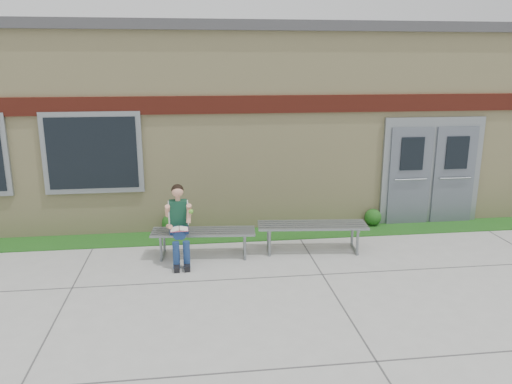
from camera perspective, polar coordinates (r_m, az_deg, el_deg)
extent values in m
plane|color=#9E9E99|center=(7.80, 1.29, -11.28)|extent=(80.00, 80.00, 0.00)
cube|color=#154412|center=(10.18, -0.89, -4.89)|extent=(16.00, 0.80, 0.02)
cube|color=beige|center=(13.06, -2.62, 8.40)|extent=(16.00, 6.00, 4.00)
cube|color=#3F3F42|center=(13.00, -2.73, 17.63)|extent=(16.20, 6.20, 0.20)
cube|color=maroon|center=(10.00, -1.19, 9.97)|extent=(16.00, 0.06, 0.35)
cube|color=gray|center=(10.23, -18.16, 4.27)|extent=(1.90, 0.08, 1.60)
cube|color=black|center=(10.19, -18.20, 4.23)|extent=(1.70, 0.04, 1.40)
cube|color=gray|center=(11.35, 19.39, 2.29)|extent=(2.20, 0.08, 2.30)
cube|color=slate|center=(11.11, 17.15, 1.69)|extent=(0.92, 0.06, 2.10)
cube|color=slate|center=(11.56, 21.68, 1.79)|extent=(0.92, 0.06, 2.10)
cube|color=gray|center=(9.02, -6.03, -4.53)|extent=(1.89, 0.67, 0.04)
cube|color=gray|center=(9.13, -10.66, -6.16)|extent=(0.09, 0.52, 0.42)
cube|color=gray|center=(9.15, -1.33, -5.85)|extent=(0.09, 0.52, 0.42)
cube|color=gray|center=(9.26, 6.45, -3.78)|extent=(2.05, 0.75, 0.04)
cube|color=gray|center=(9.20, 1.53, -5.62)|extent=(0.10, 0.56, 0.46)
cube|color=gray|center=(9.57, 11.09, -5.09)|extent=(0.10, 0.56, 0.46)
cube|color=navy|center=(8.95, -8.79, -4.14)|extent=(0.34, 0.25, 0.15)
cube|color=#0E3521|center=(8.84, -8.87, -2.35)|extent=(0.32, 0.21, 0.44)
sphere|color=tan|center=(8.73, -8.96, 0.06)|extent=(0.21, 0.21, 0.20)
sphere|color=black|center=(8.74, -8.97, 0.21)|extent=(0.22, 0.22, 0.21)
cylinder|color=navy|center=(8.70, -9.34, -4.57)|extent=(0.16, 0.41, 0.14)
cylinder|color=navy|center=(8.71, -8.19, -4.52)|extent=(0.16, 0.41, 0.14)
cylinder|color=navy|center=(8.60, -9.10, -7.18)|extent=(0.12, 0.12, 0.48)
cylinder|color=navy|center=(8.61, -7.93, -7.13)|extent=(0.12, 0.12, 0.48)
cube|color=black|center=(8.61, -9.04, -8.54)|extent=(0.11, 0.25, 0.10)
cube|color=black|center=(8.62, -7.87, -8.48)|extent=(0.11, 0.25, 0.10)
cylinder|color=tan|center=(8.77, -10.07, -2.15)|extent=(0.10, 0.22, 0.26)
cylinder|color=tan|center=(8.77, -7.68, -2.04)|extent=(0.10, 0.22, 0.26)
cube|color=white|center=(8.56, -8.77, -4.19)|extent=(0.31, 0.22, 0.01)
cube|color=#D95169|center=(8.57, -8.77, -4.26)|extent=(0.31, 0.23, 0.01)
sphere|color=#61B831|center=(8.64, -7.45, -2.23)|extent=(0.08, 0.08, 0.08)
sphere|color=#154412|center=(10.30, -9.51, -3.54)|extent=(0.43, 0.43, 0.43)
sphere|color=#154412|center=(10.97, 13.22, -2.81)|extent=(0.35, 0.35, 0.35)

